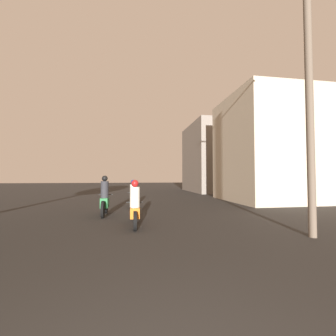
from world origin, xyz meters
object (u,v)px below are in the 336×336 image
motorcycle_orange (135,207)px  motorcycle_white (133,196)px  motorcycle_green (105,199)px  building_right_far (211,158)px  utility_pole_near (309,79)px  building_right_near (267,149)px

motorcycle_orange → motorcycle_white: (-0.03, 4.54, -0.02)m
motorcycle_white → motorcycle_green: bearing=-118.9°
building_right_far → utility_pole_near: 18.76m
motorcycle_white → building_right_far: 14.78m
building_right_near → utility_pole_near: utility_pole_near is taller
motorcycle_white → building_right_near: building_right_near is taller
utility_pole_near → building_right_far: bearing=78.1°
building_right_far → motorcycle_white: bearing=-126.5°
motorcycle_white → building_right_far: bearing=51.9°
building_right_far → motorcycle_green: bearing=-125.1°
building_right_near → motorcycle_orange: bearing=-144.9°
building_right_far → utility_pole_near: size_ratio=0.95×
motorcycle_orange → building_right_near: size_ratio=0.29×
motorcycle_orange → motorcycle_white: size_ratio=1.02×
motorcycle_white → building_right_near: bearing=9.4°
utility_pole_near → building_right_near: bearing=63.5°
building_right_near → building_right_far: bearing=92.1°
motorcycle_white → utility_pole_near: utility_pole_near is taller
motorcycle_green → building_right_near: 11.31m
motorcycle_green → building_right_far: size_ratio=0.24×
motorcycle_green → building_right_near: bearing=26.5°
motorcycle_orange → building_right_far: (8.58, 16.16, 3.07)m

